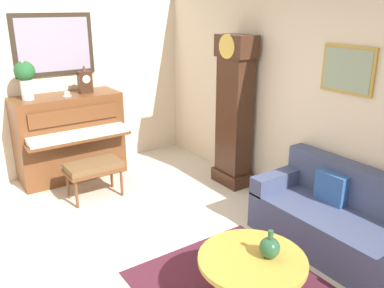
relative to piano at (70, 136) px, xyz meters
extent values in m
cube|color=beige|center=(2.23, -0.38, -0.66)|extent=(6.40, 6.00, 0.10)
cube|color=beige|center=(-0.37, -0.38, 0.79)|extent=(0.10, 4.90, 2.80)
cube|color=#33281E|center=(-0.30, 0.00, 1.24)|extent=(0.03, 1.10, 0.84)
cube|color=#998EA8|center=(-0.29, 0.00, 1.24)|extent=(0.01, 0.98, 0.72)
cube|color=beige|center=(2.23, 2.02, 0.79)|extent=(5.30, 0.10, 2.80)
cube|color=#B28E3D|center=(2.98, 1.96, 1.14)|extent=(0.60, 0.03, 0.48)
cube|color=gray|center=(2.98, 1.94, 1.14)|extent=(0.54, 0.01, 0.42)
cube|color=brown|center=(-0.02, 0.00, -0.01)|extent=(0.60, 1.44, 1.20)
cube|color=brown|center=(0.41, 0.00, 0.07)|extent=(0.28, 1.38, 0.04)
cube|color=white|center=(0.41, 0.00, 0.13)|extent=(0.26, 1.32, 0.08)
cube|color=brown|center=(0.30, 0.00, 0.37)|extent=(0.03, 1.20, 0.20)
cube|color=brown|center=(0.84, 0.00, -0.23)|extent=(0.42, 0.70, 0.04)
cube|color=brown|center=(0.84, 0.00, -0.17)|extent=(0.40, 0.68, 0.08)
cylinder|color=brown|center=(1.00, -0.30, -0.43)|extent=(0.04, 0.04, 0.36)
cylinder|color=brown|center=(1.00, 0.30, -0.43)|extent=(0.04, 0.04, 0.36)
cylinder|color=brown|center=(0.68, -0.30, -0.43)|extent=(0.04, 0.04, 0.36)
cylinder|color=brown|center=(0.68, 0.30, -0.43)|extent=(0.04, 0.04, 0.36)
cube|color=#3D2316|center=(1.49, 1.75, -0.52)|extent=(0.52, 0.34, 0.18)
cube|color=#3D2316|center=(1.49, 1.75, 0.28)|extent=(0.44, 0.28, 1.78)
cube|color=#3D2316|center=(1.49, 1.75, 1.27)|extent=(0.52, 0.32, 0.28)
cylinder|color=gold|center=(1.49, 1.60, 1.27)|extent=(0.30, 0.02, 0.30)
cylinder|color=gold|center=(1.49, 1.70, 0.34)|extent=(0.03, 0.03, 0.70)
cube|color=#424C70|center=(3.45, 1.55, -0.40)|extent=(1.90, 0.80, 0.42)
cube|color=#424C70|center=(3.45, 1.85, 0.01)|extent=(1.90, 0.20, 0.44)
cube|color=#424C70|center=(2.59, 1.55, -0.11)|extent=(0.18, 0.80, 0.20)
cube|color=#2D5699|center=(3.15, 1.69, -0.03)|extent=(0.34, 0.12, 0.32)
cylinder|color=gold|center=(3.46, 0.31, -0.17)|extent=(0.88, 0.88, 0.04)
torus|color=brown|center=(3.46, 0.31, -0.17)|extent=(0.88, 0.88, 0.04)
cylinder|color=brown|center=(3.46, 0.67, -0.40)|extent=(0.04, 0.04, 0.41)
cylinder|color=brown|center=(3.10, 0.31, -0.40)|extent=(0.04, 0.04, 0.41)
cube|color=#3D2316|center=(0.00, 0.29, 0.74)|extent=(0.12, 0.18, 0.30)
cylinder|color=white|center=(0.06, 0.29, 0.79)|extent=(0.01, 0.11, 0.11)
cone|color=#3D2316|center=(0.00, 0.29, 0.93)|extent=(0.10, 0.10, 0.08)
cylinder|color=silver|center=(0.00, -0.49, 0.72)|extent=(0.15, 0.15, 0.26)
sphere|color=#235B2D|center=(0.00, -0.49, 0.96)|extent=(0.26, 0.26, 0.26)
cone|color=#D199B7|center=(0.03, -0.51, 1.09)|extent=(0.06, 0.06, 0.16)
cylinder|color=white|center=(0.08, -0.01, 0.60)|extent=(0.12, 0.12, 0.01)
cylinder|color=white|center=(0.08, -0.01, 0.62)|extent=(0.08, 0.08, 0.06)
cylinder|color=#234C33|center=(3.53, 0.43, -0.15)|extent=(0.09, 0.09, 0.01)
sphere|color=#285638|center=(3.53, 0.43, -0.07)|extent=(0.17, 0.17, 0.17)
cylinder|color=#285638|center=(3.53, 0.43, 0.05)|extent=(0.04, 0.04, 0.08)
camera|label=1|loc=(5.45, -1.65, 1.77)|focal=37.66mm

